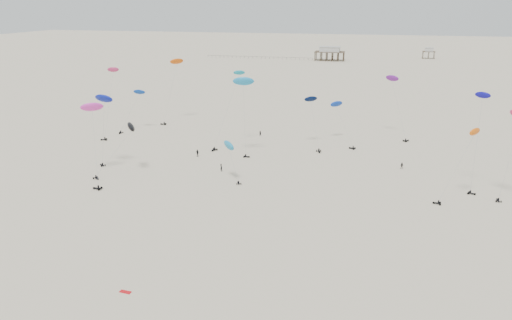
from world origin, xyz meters
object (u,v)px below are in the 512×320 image
(rig_0, at_px, (135,101))
(rig_8, at_px, (340,113))
(rig_3, at_px, (313,114))
(spectator_0, at_px, (221,171))
(pavilion_small, at_px, (429,54))
(pavilion_main, at_px, (330,55))

(rig_0, xyz_separation_m, rig_8, (66.47, 2.35, -0.92))
(rig_3, distance_m, spectator_0, 35.85)
(rig_8, relative_size, spectator_0, 6.99)
(pavilion_small, bearing_deg, pavilion_main, -156.80)
(pavilion_main, height_order, rig_0, rig_0)
(pavilion_small, height_order, rig_0, rig_0)
(rig_0, distance_m, rig_8, 66.52)
(pavilion_small, xyz_separation_m, spectator_0, (-71.51, -281.77, -3.49))
(rig_3, relative_size, rig_8, 0.98)
(pavilion_main, height_order, rig_8, rig_8)
(rig_0, relative_size, rig_8, 0.90)
(spectator_0, bearing_deg, rig_8, -78.50)
(pavilion_small, bearing_deg, rig_3, -101.71)
(pavilion_small, distance_m, rig_0, 271.66)
(rig_3, height_order, spectator_0, rig_3)
(rig_8, height_order, spectator_0, rig_8)
(pavilion_main, xyz_separation_m, rig_3, (17.55, -222.98, 5.41))
(pavilion_small, relative_size, rig_0, 0.63)
(pavilion_main, xyz_separation_m, rig_0, (-41.88, -217.48, 5.31))
(pavilion_small, relative_size, rig_8, 0.57)
(rig_3, height_order, rig_8, rig_3)
(rig_0, height_order, rig_3, rig_3)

